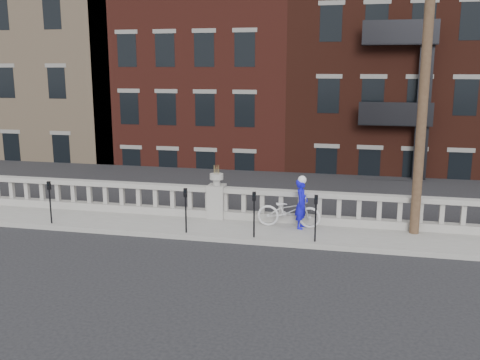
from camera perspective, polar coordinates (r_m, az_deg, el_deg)
name	(u,v)px	position (r m, az deg, el deg)	size (l,w,h in m)	color
ground	(178,264)	(14.17, -6.66, -8.85)	(120.00, 120.00, 0.00)	black
sidewalk	(209,228)	(16.85, -3.32, -5.11)	(32.00, 2.20, 0.15)	gray
balustrade	(217,203)	(17.58, -2.49, -2.46)	(28.00, 0.34, 1.03)	gray
planter_pedestal	(217,197)	(17.53, -2.50, -1.86)	(0.55, 0.55, 1.76)	gray
lower_level	(300,104)	(35.82, 6.39, 8.06)	(80.00, 44.00, 20.80)	#605E59
utility_pole	(426,59)	(16.18, 19.23, 12.10)	(1.60, 0.28, 10.00)	#422D1E
parking_meter_a	(50,197)	(17.86, -19.63, -1.76)	(0.10, 0.09, 1.36)	black
parking_meter_b	(186,205)	(15.95, -5.81, -2.70)	(0.10, 0.09, 1.36)	black
parking_meter_c	(254,209)	(15.44, 1.51, -3.13)	(0.10, 0.09, 1.36)	black
parking_meter_d	(316,213)	(15.21, 8.08, -3.48)	(0.10, 0.09, 1.36)	black
bicycle	(289,211)	(16.61, 5.24, -3.28)	(0.68, 1.96, 1.03)	silver
cyclist	(302,204)	(16.46, 6.58, -2.54)	(0.56, 0.37, 1.54)	#110DCB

